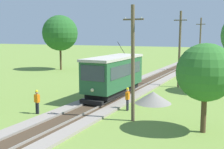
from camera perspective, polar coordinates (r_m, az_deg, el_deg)
The scene contains 9 objects.
red_tram at distance 26.01m, azimuth 0.39°, elevation 0.04°, with size 2.60×8.54×4.79m.
utility_pole_near_tram at distance 18.77m, azimuth 4.17°, elevation 2.28°, with size 1.40×0.47×7.66m.
utility_pole_mid at distance 32.30m, azimuth 13.28°, elevation 5.04°, with size 1.40×0.44×8.31m.
utility_pole_far at distance 46.81m, azimuth 17.08°, elevation 5.76°, with size 1.40×0.57×8.35m.
gravel_pile at distance 24.58m, azimuth 8.15°, elevation -4.52°, with size 3.10×3.10×1.00m, color gray.
track_worker at distance 21.72m, azimuth -14.68°, elevation -5.05°, with size 0.41×0.30×1.78m.
second_worker at distance 21.96m, azimuth 3.11°, elevation -4.66°, with size 0.27×0.40×1.78m.
tree_left_near at distance 17.45m, azimuth 18.09°, elevation 0.37°, with size 3.39×3.39×5.30m.
tree_horizon at distance 47.79m, azimuth -10.29°, elevation 8.11°, with size 5.75×5.75×8.89m.
Camera 1 is at (10.83, -4.80, 5.77)m, focal length 46.00 mm.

